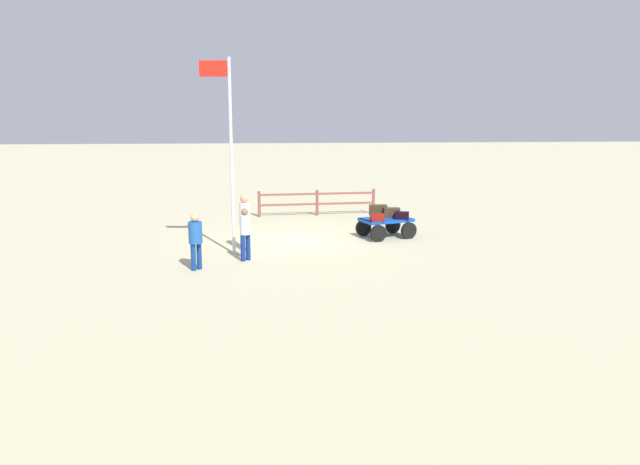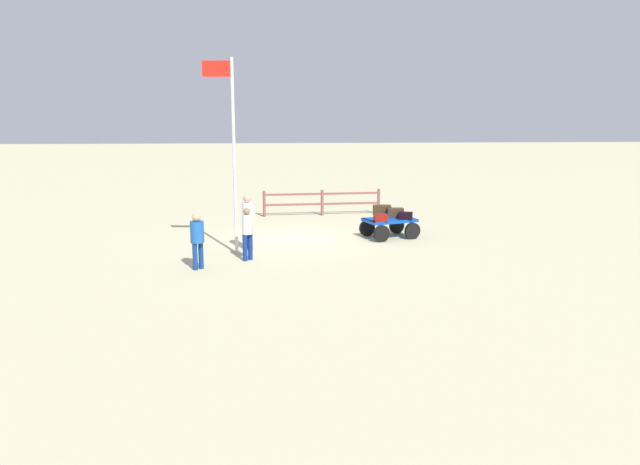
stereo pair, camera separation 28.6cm
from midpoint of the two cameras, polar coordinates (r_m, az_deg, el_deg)
name	(u,v)px [view 1 (the left image)]	position (r m, az deg, el deg)	size (l,w,h in m)	color
ground_plane	(296,240)	(21.33, -2.65, -0.65)	(120.00, 120.00, 0.00)	#B9B18B
luggage_cart	(385,224)	(21.70, 5.69, 0.77)	(2.08, 1.72, 0.68)	#0D40AB
suitcase_dark	(402,215)	(21.60, 7.21, 1.57)	(0.53, 0.43, 0.24)	black
suitcase_maroon	(378,210)	(22.17, 5.02, 2.06)	(0.63, 0.35, 0.38)	#3D2B15
suitcase_navy	(392,213)	(21.90, 6.27, 1.85)	(0.57, 0.33, 0.33)	#3B2A1E
suitcase_grey	(377,217)	(21.08, 4.93, 1.39)	(0.46, 0.32, 0.25)	maroon
worker_lead	(245,218)	(19.68, -7.38, 1.36)	(0.47, 0.47, 1.79)	navy
worker_trailing	(245,231)	(18.35, -7.37, 0.11)	(0.43, 0.43, 1.58)	navy
worker_supervisor	(195,236)	(17.50, -11.89, -0.36)	(0.54, 0.54, 1.61)	navy
flagpole	(229,144)	(18.99, -8.87, 8.08)	(0.93, 0.12, 5.93)	silver
wooden_fence	(317,201)	(26.03, -0.58, 2.97)	(4.99, 0.48, 1.08)	brown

